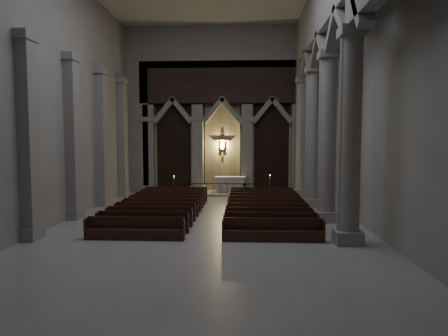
% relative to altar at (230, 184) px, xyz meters
% --- Properties ---
extents(room, '(24.00, 24.10, 12.00)m').
position_rel_altar_xyz_m(room, '(-0.62, -10.77, 6.91)').
color(room, '#9E9B96').
rests_on(room, ground).
extents(sanctuary_wall, '(14.00, 0.77, 12.00)m').
position_rel_altar_xyz_m(sanctuary_wall, '(-0.62, 0.76, 5.92)').
color(sanctuary_wall, gray).
rests_on(sanctuary_wall, ground).
extents(right_arcade, '(1.00, 24.00, 12.00)m').
position_rel_altar_xyz_m(right_arcade, '(4.88, -9.44, 7.13)').
color(right_arcade, gray).
rests_on(right_arcade, ground).
extents(left_pilasters, '(0.60, 13.00, 8.03)m').
position_rel_altar_xyz_m(left_pilasters, '(-7.37, -7.27, 3.21)').
color(left_pilasters, gray).
rests_on(left_pilasters, ground).
extents(sanctuary_step, '(8.50, 2.60, 0.15)m').
position_rel_altar_xyz_m(sanctuary_step, '(-0.62, -0.17, -0.62)').
color(sanctuary_step, gray).
rests_on(sanctuary_step, ground).
extents(altar, '(2.15, 0.86, 1.09)m').
position_rel_altar_xyz_m(altar, '(0.00, 0.00, 0.00)').
color(altar, '#B8B2A1').
rests_on(altar, sanctuary_step).
extents(altar_rail, '(4.77, 0.09, 0.94)m').
position_rel_altar_xyz_m(altar_rail, '(-0.62, -1.44, -0.08)').
color(altar_rail, black).
rests_on(altar_rail, ground).
extents(candle_stand_left, '(0.23, 0.23, 1.37)m').
position_rel_altar_xyz_m(candle_stand_left, '(-3.88, -1.14, -0.32)').
color(candle_stand_left, '#B39237').
rests_on(candle_stand_left, ground).
extents(candle_stand_right, '(0.25, 0.25, 1.48)m').
position_rel_altar_xyz_m(candle_stand_right, '(2.71, -1.33, -0.29)').
color(candle_stand_right, '#B39237').
rests_on(candle_stand_right, ground).
extents(pews, '(9.33, 10.08, 0.88)m').
position_rel_altar_xyz_m(pews, '(-0.62, -8.26, -0.41)').
color(pews, black).
rests_on(pews, ground).
extents(worshipper, '(0.46, 0.31, 1.22)m').
position_rel_altar_xyz_m(worshipper, '(1.00, -3.85, -0.09)').
color(worshipper, black).
rests_on(worshipper, ground).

